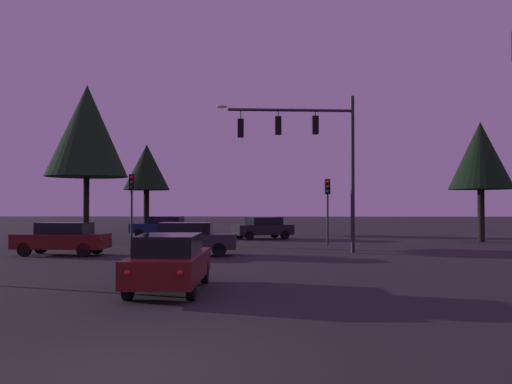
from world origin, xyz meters
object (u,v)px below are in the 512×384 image
object	(u,v)px
traffic_signal_mast_arm	(311,144)
tree_behind_sign	(87,131)
traffic_light_corner_right	(132,195)
tree_left_far	(147,168)
car_crossing_right	(188,238)
car_parked_lot	(164,226)
car_nearside_lane	(170,261)
car_far_lane	(263,228)
tree_center_horizon	(480,156)
car_crossing_left	(62,238)
traffic_light_corner_left	(328,198)

from	to	relation	value
traffic_signal_mast_arm	tree_behind_sign	distance (m)	15.01
traffic_light_corner_right	tree_left_far	size ratio (longest dim) A/B	0.53
tree_behind_sign	tree_left_far	size ratio (longest dim) A/B	1.29
traffic_signal_mast_arm	car_crossing_right	bearing A→B (deg)	-165.88
car_parked_lot	tree_behind_sign	world-z (taller)	tree_behind_sign
car_nearside_lane	car_far_lane	bearing A→B (deg)	84.29
traffic_signal_mast_arm	tree_center_horizon	xyz separation A→B (m)	(11.47, 8.40, 0.16)
car_crossing_left	tree_center_horizon	world-z (taller)	tree_center_horizon
car_nearside_lane	tree_behind_sign	bearing A→B (deg)	114.72
traffic_light_corner_right	tree_left_far	bearing A→B (deg)	99.95
car_crossing_right	traffic_light_corner_left	bearing A→B (deg)	45.24
car_far_lane	tree_left_far	distance (m)	14.63
traffic_signal_mast_arm	traffic_light_corner_left	size ratio (longest dim) A/B	1.98
car_parked_lot	tree_behind_sign	distance (m)	9.58
tree_behind_sign	traffic_light_corner_left	bearing A→B (deg)	-3.53
car_nearside_lane	car_crossing_right	world-z (taller)	same
traffic_light_corner_left	tree_left_far	world-z (taller)	tree_left_far
traffic_light_corner_left	car_nearside_lane	xyz separation A→B (m)	(-6.19, -17.70, -1.97)
traffic_light_corner_left	car_far_lane	world-z (taller)	traffic_light_corner_left
car_nearside_lane	car_crossing_right	bearing A→B (deg)	95.78
tree_behind_sign	tree_center_horizon	size ratio (longest dim) A/B	1.28
traffic_light_corner_left	car_crossing_left	size ratio (longest dim) A/B	0.89
traffic_light_corner_right	tree_left_far	distance (m)	17.15
car_nearside_lane	car_crossing_left	world-z (taller)	same
car_nearside_lane	car_parked_lot	distance (m)	25.56
car_far_lane	car_crossing_left	bearing A→B (deg)	-126.50
traffic_light_corner_left	traffic_light_corner_right	bearing A→B (deg)	-168.31
car_parked_lot	tree_behind_sign	bearing A→B (deg)	-118.86
traffic_light_corner_right	car_far_lane	distance (m)	10.47
car_crossing_left	tree_center_horizon	bearing A→B (deg)	23.25
traffic_signal_mast_arm	car_crossing_right	xyz separation A→B (m)	(-5.79, -1.46, -4.52)
traffic_light_corner_right	car_parked_lot	distance (m)	9.89
traffic_signal_mast_arm	tree_left_far	distance (m)	23.84
car_nearside_lane	traffic_light_corner_left	bearing A→B (deg)	70.73
car_crossing_left	car_crossing_right	distance (m)	5.82
car_nearside_lane	car_crossing_left	distance (m)	12.41
car_nearside_lane	traffic_signal_mast_arm	bearing A→B (deg)	68.20
traffic_light_corner_left	tree_left_far	xyz separation A→B (m)	(-14.06, 14.38, 2.82)
traffic_light_corner_right	tree_behind_sign	bearing A→B (deg)	138.44
traffic_signal_mast_arm	car_far_lane	world-z (taller)	traffic_signal_mast_arm
car_nearside_lane	car_crossing_left	size ratio (longest dim) A/B	1.05
car_crossing_right	car_parked_lot	xyz separation A→B (m)	(-3.96, 14.66, 0.00)
traffic_light_corner_left	tree_behind_sign	world-z (taller)	tree_behind_sign
traffic_signal_mast_arm	tree_behind_sign	bearing A→B (deg)	153.09
tree_behind_sign	tree_center_horizon	xyz separation A→B (m)	(24.79, 1.64, -1.45)
tree_left_far	car_crossing_right	bearing A→B (deg)	-72.54
car_parked_lot	tree_center_horizon	size ratio (longest dim) A/B	0.63
traffic_light_corner_right	tree_center_horizon	xyz separation A→B (m)	(21.16, 4.86, 2.59)
traffic_signal_mast_arm	car_far_lane	xyz separation A→B (m)	(-2.47, 10.84, -4.52)
car_crossing_left	tree_behind_sign	size ratio (longest dim) A/B	0.44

